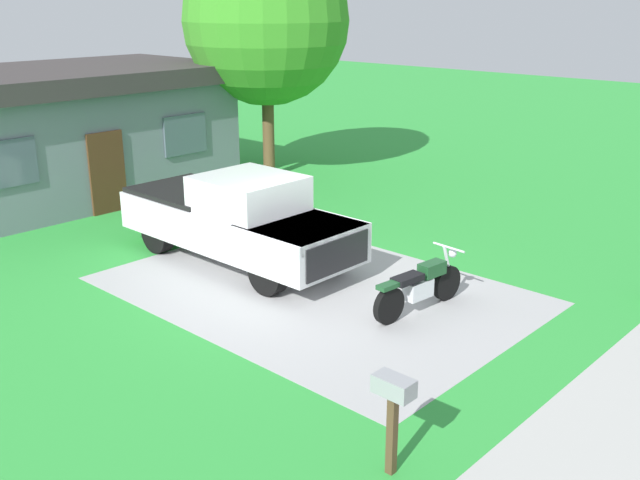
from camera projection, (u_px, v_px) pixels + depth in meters
ground_plane at (316, 290)px, 13.82m from camera, size 80.00×80.00×0.00m
driveway_pad at (316, 290)px, 13.82m from camera, size 5.52×7.83×0.01m
sidewalk_strip at (634, 404)px, 9.96m from camera, size 36.00×1.80×0.01m
motorcycle at (420, 286)px, 12.78m from camera, size 2.21×0.70×1.09m
pickup_truck at (235, 217)px, 15.11m from camera, size 2.00×5.63×1.90m
mailbox at (393, 399)px, 8.22m from camera, size 0.26×0.48×1.26m
shade_tree at (266, 21)px, 21.18m from camera, size 4.91×4.91×7.12m
neighbor_house at (55, 132)px, 19.90m from camera, size 9.60×5.60×3.50m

